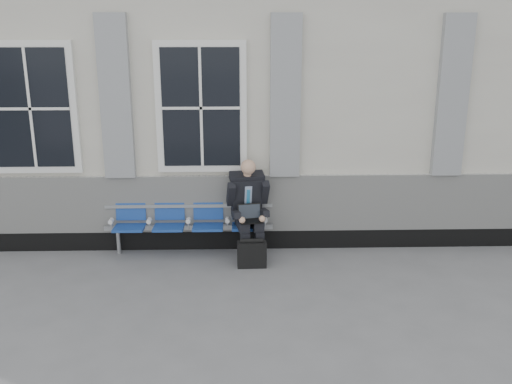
{
  "coord_description": "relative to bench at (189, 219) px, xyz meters",
  "views": [
    {
      "loc": [
        0.92,
        -7.03,
        3.43
      ],
      "look_at": [
        1.15,
        0.9,
        1.1
      ],
      "focal_mm": 40.0,
      "sensor_mm": 36.0,
      "label": 1
    }
  ],
  "objects": [
    {
      "name": "bench",
      "position": [
        0.0,
        0.0,
        0.0
      ],
      "size": [
        2.6,
        0.47,
        0.91
      ],
      "color": "#9EA0A3",
      "rests_on": "ground"
    },
    {
      "name": "briefcase",
      "position": [
        0.96,
        -0.59,
        -0.35
      ],
      "size": [
        0.43,
        0.2,
        0.44
      ],
      "color": "black",
      "rests_on": "ground"
    },
    {
      "name": "businessman",
      "position": [
        0.92,
        -0.14,
        0.26
      ],
      "size": [
        0.67,
        0.89,
        1.52
      ],
      "color": "black",
      "rests_on": "ground"
    },
    {
      "name": "ground",
      "position": [
        -0.12,
        -1.32,
        -0.55
      ],
      "size": [
        70.0,
        70.0,
        0.0
      ],
      "primitive_type": "plane",
      "color": "slate",
      "rests_on": "ground"
    },
    {
      "name": "station_building",
      "position": [
        -0.14,
        2.15,
        1.67
      ],
      "size": [
        14.4,
        4.4,
        4.49
      ],
      "color": "beige",
      "rests_on": "ground"
    }
  ]
}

